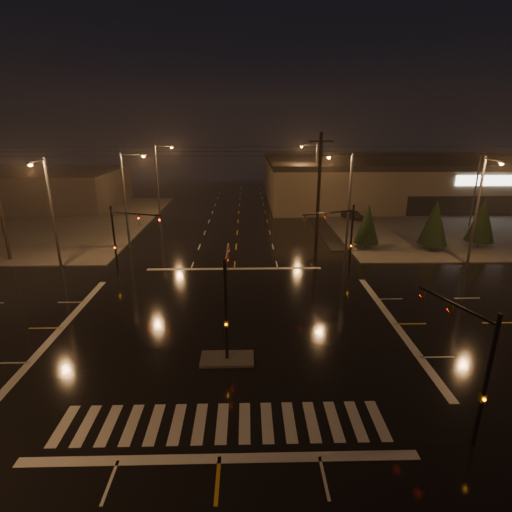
{
  "coord_description": "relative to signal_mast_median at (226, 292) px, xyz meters",
  "views": [
    {
      "loc": [
        1.15,
        -23.56,
        12.63
      ],
      "look_at": [
        1.87,
        5.62,
        3.0
      ],
      "focal_mm": 28.0,
      "sensor_mm": 36.0,
      "label": 1
    }
  ],
  "objects": [
    {
      "name": "sidewalk_nw",
      "position": [
        -30.0,
        33.07,
        -3.69
      ],
      "size": [
        36.0,
        36.0,
        0.12
      ],
      "primitive_type": "cube",
      "color": "#413E3A",
      "rests_on": "ground"
    },
    {
      "name": "stop_bar_far",
      "position": [
        -0.0,
        14.07,
        -3.75
      ],
      "size": [
        16.0,
        0.5,
        0.01
      ],
      "primitive_type": "cube",
      "color": "beige",
      "rests_on": "ground"
    },
    {
      "name": "conifer_1",
      "position": [
        20.66,
        19.38,
        -0.74
      ],
      "size": [
        2.96,
        2.96,
        5.33
      ],
      "color": "black",
      "rests_on": "ground"
    },
    {
      "name": "utility_pole_1",
      "position": [
        8.0,
        17.07,
        2.38
      ],
      "size": [
        2.2,
        0.32,
        12.0
      ],
      "color": "black",
      "rests_on": "ground"
    },
    {
      "name": "median_island",
      "position": [
        -0.0,
        -0.93,
        -3.68
      ],
      "size": [
        3.0,
        1.6,
        0.15
      ],
      "primitive_type": "cube",
      "color": "#413E3A",
      "rests_on": "ground"
    },
    {
      "name": "sidewalk_ne",
      "position": [
        30.0,
        33.07,
        -3.69
      ],
      "size": [
        36.0,
        36.0,
        0.12
      ],
      "primitive_type": "cube",
      "color": "#413E3A",
      "rests_on": "ground"
    },
    {
      "name": "signal_mast_median",
      "position": [
        0.0,
        0.0,
        0.0
      ],
      "size": [
        0.25,
        4.59,
        6.0
      ],
      "color": "black",
      "rests_on": "ground"
    },
    {
      "name": "retail_building",
      "position": [
        35.0,
        49.06,
        0.09
      ],
      "size": [
        60.2,
        28.3,
        7.2
      ],
      "color": "#726151",
      "rests_on": "ground"
    },
    {
      "name": "streetlight_3",
      "position": [
        11.18,
        19.07,
        2.05
      ],
      "size": [
        2.77,
        0.32,
        10.0
      ],
      "color": "#38383A",
      "rests_on": "ground"
    },
    {
      "name": "streetlight_5",
      "position": [
        -16.0,
        14.26,
        2.05
      ],
      "size": [
        0.32,
        2.77,
        10.0
      ],
      "color": "#38383A",
      "rests_on": "ground"
    },
    {
      "name": "streetlight_1",
      "position": [
        -11.18,
        21.07,
        2.05
      ],
      "size": [
        2.77,
        0.32,
        10.0
      ],
      "color": "#38383A",
      "rests_on": "ground"
    },
    {
      "name": "ground",
      "position": [
        -0.0,
        3.07,
        -3.75
      ],
      "size": [
        140.0,
        140.0,
        0.0
      ],
      "primitive_type": "plane",
      "color": "black",
      "rests_on": "ground"
    },
    {
      "name": "car_parked",
      "position": [
        16.09,
        33.76,
        -3.09
      ],
      "size": [
        3.29,
        4.16,
        1.33
      ],
      "primitive_type": "imported",
      "rotation": [
        0.0,
        0.0,
        0.52
      ],
      "color": "black",
      "rests_on": "ground"
    },
    {
      "name": "streetlight_4",
      "position": [
        11.18,
        39.07,
        2.05
      ],
      "size": [
        2.77,
        0.32,
        10.0
      ],
      "color": "#38383A",
      "rests_on": "ground"
    },
    {
      "name": "parking_lot",
      "position": [
        35.0,
        31.07,
        -3.71
      ],
      "size": [
        50.0,
        24.0,
        0.08
      ],
      "primitive_type": "cube",
      "color": "black",
      "rests_on": "ground"
    },
    {
      "name": "signal_mast_se",
      "position": [
        10.23,
        -6.68,
        -0.04
      ],
      "size": [
        1.55,
        3.87,
        6.0
      ],
      "color": "black",
      "rests_on": "ground"
    },
    {
      "name": "commercial_block",
      "position": [
        -35.0,
        45.07,
        -0.95
      ],
      "size": [
        30.0,
        18.0,
        5.6
      ],
      "primitive_type": "cube",
      "color": "#423B3A",
      "rests_on": "ground"
    },
    {
      "name": "signal_mast_ne",
      "position": [
        9.5,
        13.21,
        0.04
      ],
      "size": [
        4.84,
        1.86,
        6.0
      ],
      "color": "black",
      "rests_on": "ground"
    },
    {
      "name": "streetlight_6",
      "position": [
        22.0,
        14.26,
        2.05
      ],
      "size": [
        0.32,
        2.77,
        10.0
      ],
      "color": "#38383A",
      "rests_on": "ground"
    },
    {
      "name": "conifer_0",
      "position": [
        13.86,
        19.99,
        -1.01
      ],
      "size": [
        2.62,
        2.62,
        4.79
      ],
      "color": "black",
      "rests_on": "ground"
    },
    {
      "name": "streetlight_2",
      "position": [
        -11.18,
        37.07,
        2.05
      ],
      "size": [
        2.77,
        0.32,
        10.0
      ],
      "color": "#38383A",
      "rests_on": "ground"
    },
    {
      "name": "conifer_2",
      "position": [
        26.24,
        20.37,
        -0.75
      ],
      "size": [
        2.95,
        2.95,
        5.3
      ],
      "color": "black",
      "rests_on": "ground"
    },
    {
      "name": "signal_mast_nw",
      "position": [
        -9.5,
        13.21,
        0.04
      ],
      "size": [
        4.84,
        1.86,
        6.0
      ],
      "color": "black",
      "rests_on": "ground"
    },
    {
      "name": "crosswalk",
      "position": [
        -0.0,
        -5.93,
        -3.75
      ],
      "size": [
        15.0,
        2.6,
        0.01
      ],
      "primitive_type": "cube",
      "color": "beige",
      "rests_on": "ground"
    },
    {
      "name": "stop_bar_near",
      "position": [
        -0.0,
        -7.93,
        -3.75
      ],
      "size": [
        16.0,
        0.5,
        0.01
      ],
      "primitive_type": "cube",
      "color": "beige",
      "rests_on": "ground"
    }
  ]
}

